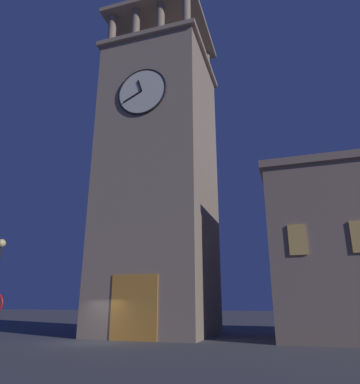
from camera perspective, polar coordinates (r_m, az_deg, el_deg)
ground_plane at (r=22.90m, az=-14.31°, el=-22.90°), size 200.00×200.00×0.00m
clocktower at (r=28.85m, az=-3.31°, el=2.29°), size 8.63×9.00×29.26m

